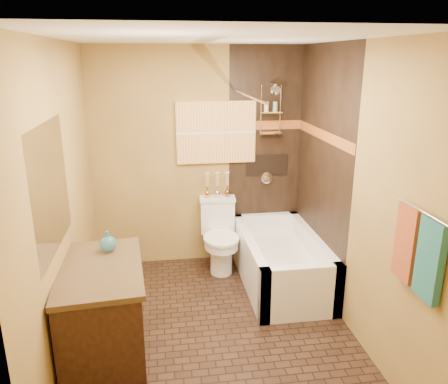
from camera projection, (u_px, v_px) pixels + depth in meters
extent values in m
plane|color=black|center=(216.00, 330.00, 3.95)|extent=(3.00, 3.00, 0.00)
cube|color=#AD8B43|center=(64.00, 206.00, 3.41)|extent=(0.02, 3.00, 2.50)
cube|color=#AD8B43|center=(354.00, 192.00, 3.75)|extent=(0.02, 3.00, 2.50)
cube|color=#AD8B43|center=(199.00, 159.00, 5.00)|extent=(2.40, 0.02, 2.50)
cube|color=#AD8B43|center=(255.00, 291.00, 2.16)|extent=(2.40, 0.02, 2.50)
plane|color=silver|center=(215.00, 38.00, 3.21)|extent=(3.00, 3.00, 0.00)
cube|color=black|center=(265.00, 157.00, 5.10)|extent=(0.85, 0.01, 2.50)
cube|color=black|center=(321.00, 171.00, 4.46)|extent=(0.01, 1.50, 2.50)
cube|color=#8F3B1A|center=(266.00, 125.00, 4.98)|extent=(0.85, 0.01, 0.10)
cube|color=#8F3B1A|center=(323.00, 135.00, 4.35)|extent=(0.01, 1.50, 0.10)
cube|color=black|center=(267.00, 165.00, 5.12)|extent=(0.50, 0.01, 0.25)
cylinder|color=silver|center=(272.00, 84.00, 4.73)|extent=(0.02, 0.26, 0.02)
cylinder|color=silver|center=(276.00, 90.00, 4.60)|extent=(0.11, 0.11, 0.09)
cylinder|color=silver|center=(267.00, 178.00, 5.15)|extent=(0.14, 0.02, 0.14)
cylinder|color=silver|center=(247.00, 95.00, 4.12)|extent=(0.03, 1.55, 0.03)
cylinder|color=silver|center=(422.00, 211.00, 2.69)|extent=(0.02, 0.55, 0.02)
cube|color=#1B5B57|center=(430.00, 260.00, 2.65)|extent=(0.05, 0.22, 0.52)
cube|color=#9B3D1C|center=(407.00, 243.00, 2.90)|extent=(0.05, 0.22, 0.52)
cube|color=orange|center=(216.00, 133.00, 4.92)|extent=(0.90, 0.04, 0.70)
cube|color=white|center=(51.00, 188.00, 3.00)|extent=(0.01, 1.00, 0.90)
cube|color=white|center=(301.00, 293.00, 4.03)|extent=(0.80, 0.10, 0.55)
cube|color=white|center=(265.00, 235.00, 5.35)|extent=(0.80, 0.10, 0.55)
cube|color=white|center=(249.00, 262.00, 4.64)|extent=(0.10, 1.50, 0.55)
cube|color=white|center=(312.00, 258.00, 4.74)|extent=(0.10, 1.50, 0.55)
cube|color=white|center=(280.00, 268.00, 4.72)|extent=(0.64, 1.34, 0.35)
cube|color=white|center=(218.00, 216.00, 5.12)|extent=(0.40, 0.20, 0.39)
cube|color=white|center=(217.00, 199.00, 5.06)|extent=(0.42, 0.23, 0.04)
cylinder|color=white|center=(221.00, 257.00, 4.94)|extent=(0.25, 0.25, 0.39)
cylinder|color=white|center=(221.00, 243.00, 4.89)|extent=(0.38, 0.38, 0.10)
cylinder|color=white|center=(221.00, 238.00, 4.88)|extent=(0.40, 0.40, 0.03)
cube|color=black|center=(103.00, 321.00, 3.35)|extent=(0.66, 0.99, 0.84)
cube|color=black|center=(100.00, 269.00, 3.22)|extent=(0.69, 1.05, 0.04)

